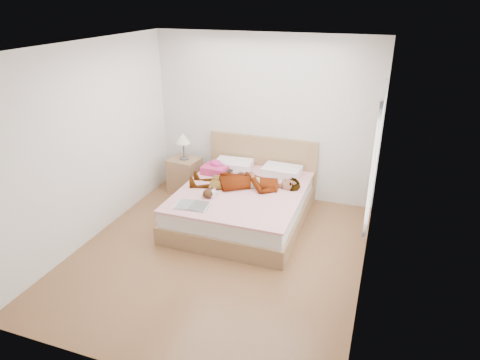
# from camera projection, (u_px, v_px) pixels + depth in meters

# --- Properties ---
(ground) EXTENTS (4.00, 4.00, 0.00)m
(ground) POSITION_uv_depth(u_px,v_px,m) (218.00, 254.00, 5.57)
(ground) COLOR #57381B
(ground) RESTS_ON ground
(woman) EXTENTS (1.72, 0.97, 0.22)m
(woman) POSITION_uv_depth(u_px,v_px,m) (246.00, 179.00, 6.25)
(woman) COLOR silver
(woman) RESTS_ON bed
(hair) EXTENTS (0.61, 0.68, 0.08)m
(hair) POSITION_uv_depth(u_px,v_px,m) (221.00, 168.00, 6.84)
(hair) COLOR black
(hair) RESTS_ON bed
(phone) EXTENTS (0.06, 0.09, 0.05)m
(phone) POSITION_uv_depth(u_px,v_px,m) (224.00, 162.00, 6.72)
(phone) COLOR silver
(phone) RESTS_ON bed
(room_shell) EXTENTS (4.00, 4.00, 4.00)m
(room_shell) POSITION_uv_depth(u_px,v_px,m) (376.00, 154.00, 4.68)
(room_shell) COLOR white
(room_shell) RESTS_ON ground
(bed) EXTENTS (1.80, 2.08, 1.00)m
(bed) POSITION_uv_depth(u_px,v_px,m) (244.00, 201.00, 6.35)
(bed) COLOR #8B6040
(bed) RESTS_ON ground
(towel) EXTENTS (0.39, 0.34, 0.20)m
(towel) POSITION_uv_depth(u_px,v_px,m) (215.00, 168.00, 6.72)
(towel) COLOR #E33D6B
(towel) RESTS_ON bed
(magazine) EXTENTS (0.48, 0.34, 0.03)m
(magazine) POSITION_uv_depth(u_px,v_px,m) (192.00, 205.00, 5.69)
(magazine) COLOR silver
(magazine) RESTS_ON bed
(coffee_mug) EXTENTS (0.13, 0.09, 0.10)m
(coffee_mug) POSITION_uv_depth(u_px,v_px,m) (213.00, 193.00, 5.94)
(coffee_mug) COLOR silver
(coffee_mug) RESTS_ON bed
(plush_toy) EXTENTS (0.16, 0.23, 0.12)m
(plush_toy) POSITION_uv_depth(u_px,v_px,m) (209.00, 193.00, 5.93)
(plush_toy) COLOR black
(plush_toy) RESTS_ON bed
(nightstand) EXTENTS (0.53, 0.48, 1.04)m
(nightstand) POSITION_uv_depth(u_px,v_px,m) (185.00, 173.00, 7.19)
(nightstand) COLOR olive
(nightstand) RESTS_ON ground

